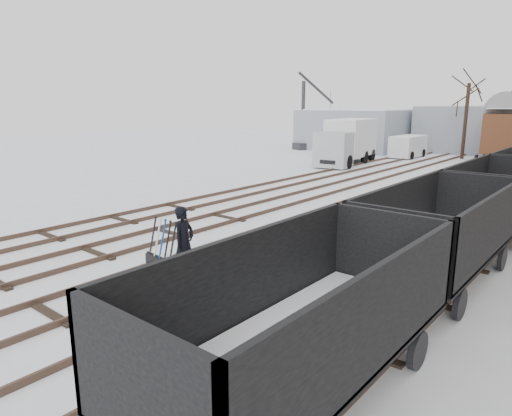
{
  "coord_description": "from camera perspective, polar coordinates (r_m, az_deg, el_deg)",
  "views": [
    {
      "loc": [
        9.57,
        -7.29,
        4.59
      ],
      "look_at": [
        0.09,
        4.15,
        1.2
      ],
      "focal_mm": 32.0,
      "sensor_mm": 36.0,
      "label": 1
    }
  ],
  "objects": [
    {
      "name": "ground",
      "position": [
        12.88,
        -12.31,
        -8.34
      ],
      "size": [
        120.0,
        120.0,
        0.0
      ],
      "primitive_type": "plane",
      "color": "white",
      "rests_on": "ground"
    },
    {
      "name": "freight_wagon_b",
      "position": [
        12.89,
        21.97,
        -4.47
      ],
      "size": [
        2.46,
        6.15,
        2.51
      ],
      "color": "black",
      "rests_on": "ground"
    },
    {
      "name": "freight_wagon_c",
      "position": [
        18.94,
        28.01,
        0.28
      ],
      "size": [
        2.46,
        6.15,
        2.51
      ],
      "color": "black",
      "rests_on": "ground"
    },
    {
      "name": "freight_wagon_a",
      "position": [
        7.45,
        5.79,
        -16.36
      ],
      "size": [
        2.46,
        6.15,
        2.51
      ],
      "color": "black",
      "rests_on": "ground"
    },
    {
      "name": "tracks",
      "position": [
        23.48,
        14.84,
        1.33
      ],
      "size": [
        13.9,
        52.0,
        0.16
      ],
      "color": "black",
      "rests_on": "ground"
    },
    {
      "name": "shed_right",
      "position": [
        49.25,
        23.95,
        9.04
      ],
      "size": [
        7.0,
        6.0,
        4.5
      ],
      "color": "gray",
      "rests_on": "ground"
    },
    {
      "name": "worker",
      "position": [
        12.38,
        -8.99,
        -4.29
      ],
      "size": [
        0.6,
        0.79,
        1.95
      ],
      "primitive_type": "imported",
      "rotation": [
        0.0,
        0.0,
        1.77
      ],
      "color": "black",
      "rests_on": "ground"
    },
    {
      "name": "box_van_wagon",
      "position": [
        40.75,
        28.42,
        8.4
      ],
      "size": [
        3.99,
        6.09,
        4.3
      ],
      "rotation": [
        0.0,
        0.0,
        0.19
      ],
      "color": "black",
      "rests_on": "ground"
    },
    {
      "name": "ground_frame",
      "position": [
        13.08,
        -11.41,
        -6.63
      ],
      "size": [
        1.34,
        0.57,
        1.49
      ],
      "rotation": [
        0.0,
        0.0,
        -0.11
      ],
      "color": "black",
      "rests_on": "ground"
    },
    {
      "name": "tree_far_left",
      "position": [
        43.02,
        24.7,
        9.79
      ],
      "size": [
        0.3,
        0.3,
        6.31
      ],
      "primitive_type": "cylinder",
      "color": "black",
      "rests_on": "ground"
    },
    {
      "name": "lorry",
      "position": [
        36.39,
        11.29,
        8.18
      ],
      "size": [
        3.22,
        7.84,
        3.46
      ],
      "rotation": [
        0.0,
        0.0,
        0.14
      ],
      "color": "black",
      "rests_on": "ground"
    },
    {
      "name": "shed_left",
      "position": [
        48.89,
        12.29,
        9.59
      ],
      "size": [
        10.0,
        8.0,
        4.1
      ],
      "color": "gray",
      "rests_on": "ground"
    },
    {
      "name": "crane",
      "position": [
        47.87,
        5.98,
        9.74
      ],
      "size": [
        2.03,
        4.61,
        7.76
      ],
      "rotation": [
        0.0,
        0.0,
        -0.41
      ],
      "color": "#2B2A2F",
      "rests_on": "ground"
    },
    {
      "name": "panel_van",
      "position": [
        42.56,
        18.47,
        7.34
      ],
      "size": [
        1.97,
        4.3,
        1.89
      ],
      "rotation": [
        0.0,
        0.0,
        -0.0
      ],
      "color": "silver",
      "rests_on": "ground"
    }
  ]
}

